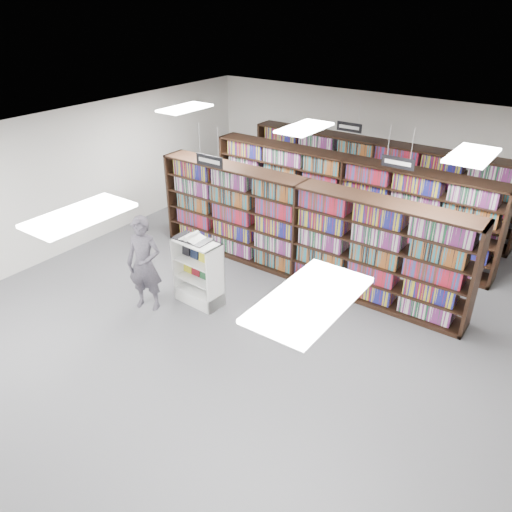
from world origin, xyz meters
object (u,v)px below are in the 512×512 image
Objects in this scene: open_book at (192,238)px; shopper at (144,264)px; bookshelf_row_near at (300,231)px; endcap_display at (200,281)px.

shopper is at bearing -128.88° from open_book.
open_book is 0.38× the size of shopper.
bookshelf_row_near is at bearing 36.39° from shopper.
endcap_display is at bearing -0.53° from open_book.
endcap_display is 0.90m from open_book.
bookshelf_row_near is 2.31m from open_book.
bookshelf_row_near is at bearing 65.31° from endcap_display.
endcap_display is 1.87× the size of open_book.
shopper is (-0.70, -0.73, 0.48)m from endcap_display.
shopper is at bearing -122.63° from bookshelf_row_near.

